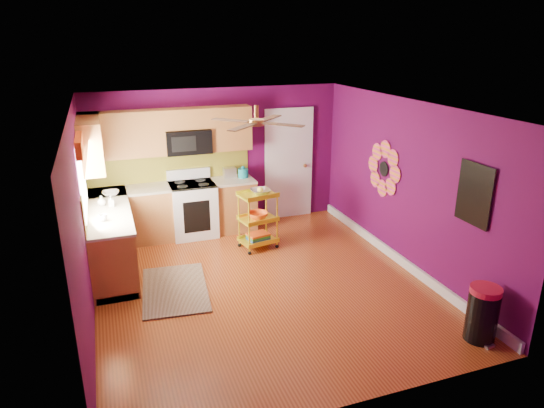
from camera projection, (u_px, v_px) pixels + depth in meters
name	position (u px, v px, depth m)	size (l,w,h in m)	color
ground	(263.00, 285.00, 6.86)	(5.00, 5.00, 0.00)	maroon
room_envelope	(264.00, 174.00, 6.32)	(4.54, 5.04, 2.52)	#520944
lower_cabinets	(149.00, 224.00, 7.90)	(2.81, 2.31, 0.94)	#955928
electric_range	(193.00, 209.00, 8.45)	(0.76, 0.66, 1.13)	white
upper_cabinetry	(146.00, 137.00, 7.80)	(2.80, 2.30, 1.26)	#955928
left_window	(81.00, 162.00, 6.51)	(0.08, 1.35, 1.08)	white
panel_door	(289.00, 165.00, 9.14)	(0.95, 0.11, 2.15)	white
right_wall_art	(420.00, 179.00, 6.78)	(0.04, 2.74, 1.04)	black
ceiling_fan	(257.00, 122.00, 6.27)	(1.01, 1.01, 0.26)	#BF8C3F
shag_rug	(175.00, 289.00, 6.73)	(0.87, 1.42, 0.02)	black
rolling_cart	(258.00, 217.00, 7.91)	(0.65, 0.52, 1.05)	yellow
trash_can	(482.00, 314.00, 5.55)	(0.40, 0.42, 0.67)	black
teal_kettle	(243.00, 173.00, 8.64)	(0.18, 0.18, 0.21)	teal
toaster	(230.00, 172.00, 8.64)	(0.22, 0.15, 0.18)	beige
soap_bottle_a	(111.00, 201.00, 7.16)	(0.08, 0.08, 0.17)	#EA3F72
soap_bottle_b	(102.00, 201.00, 7.21)	(0.12, 0.12, 0.15)	white
counter_dish	(111.00, 193.00, 7.69)	(0.26, 0.26, 0.06)	white
counter_cup	(103.00, 218.00, 6.62)	(0.12, 0.12, 0.09)	white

